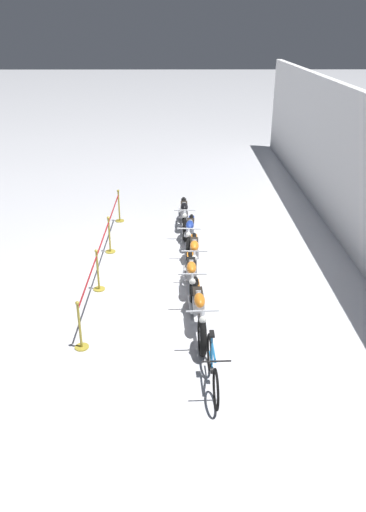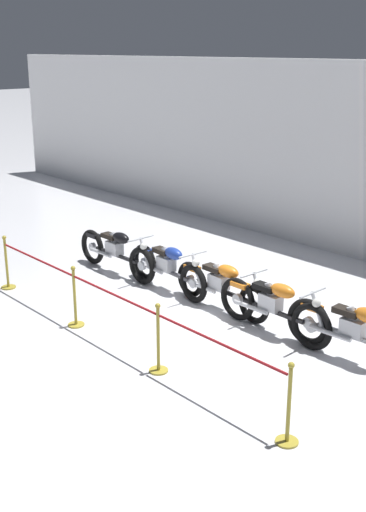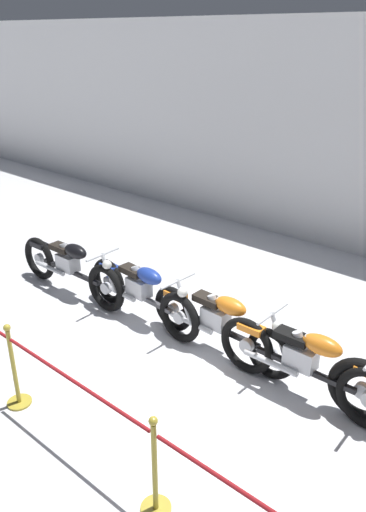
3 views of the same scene
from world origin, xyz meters
TOP-DOWN VIEW (x-y plane):
  - ground_plane at (0.00, 0.00)m, footprint 120.00×120.00m
  - motorcycle_black_0 at (-2.78, 0.49)m, footprint 2.43×0.62m
  - motorcycle_blue_1 at (-1.33, 0.65)m, footprint 2.28×0.62m
  - motorcycle_orange_2 at (-0.00, 0.73)m, footprint 2.29×0.62m
  - motorcycle_orange_3 at (1.28, 0.62)m, footprint 2.29×0.62m
  - stanchion_far_left at (-1.31, -1.57)m, footprint 6.98×0.28m
  - stanchion_mid_left at (-1.13, -1.57)m, footprint 0.28×0.28m
  - stanchion_mid_right at (1.03, -1.57)m, footprint 0.28×0.28m

SIDE VIEW (x-z plane):
  - ground_plane at x=0.00m, z-range 0.00..0.00m
  - stanchion_mid_left at x=-1.13m, z-range -0.17..0.88m
  - stanchion_mid_right at x=1.03m, z-range -0.17..0.88m
  - motorcycle_orange_2 at x=0.00m, z-range 0.00..0.91m
  - motorcycle_blue_1 at x=-1.33m, z-range 0.00..0.94m
  - motorcycle_black_0 at x=-2.78m, z-range 0.00..0.95m
  - motorcycle_orange_3 at x=1.28m, z-range 0.00..0.96m
  - stanchion_far_left at x=-1.31m, z-range 0.16..1.22m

